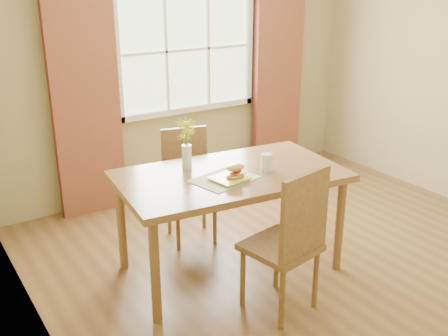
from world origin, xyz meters
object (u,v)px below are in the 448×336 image
at_px(flower_vase, 186,138).
at_px(chair_far, 188,179).
at_px(dining_table, 230,183).
at_px(croissant_sandwich, 235,172).
at_px(water_glass, 267,163).
at_px(chair_near, 292,237).

bearing_deg(flower_vase, chair_far, 60.44).
relative_size(dining_table, croissant_sandwich, 11.59).
bearing_deg(croissant_sandwich, water_glass, 12.52).
height_order(croissant_sandwich, flower_vase, flower_vase).
relative_size(chair_far, croissant_sandwich, 6.35).
relative_size(dining_table, flower_vase, 4.57).
bearing_deg(water_glass, chair_far, 106.50).
bearing_deg(flower_vase, water_glass, -36.61).
distance_m(water_glass, flower_vase, 0.64).
distance_m(croissant_sandwich, water_glass, 0.32).
xyz_separation_m(dining_table, croissant_sandwich, (-0.06, -0.15, 0.16)).
height_order(chair_near, croissant_sandwich, chair_near).
distance_m(dining_table, chair_near, 0.73).
height_order(chair_near, flower_vase, flower_vase).
relative_size(croissant_sandwich, water_glass, 1.16).
relative_size(chair_near, croissant_sandwich, 6.95).
distance_m(dining_table, croissant_sandwich, 0.22).
relative_size(croissant_sandwich, flower_vase, 0.39).
distance_m(chair_far, flower_vase, 0.74).
xyz_separation_m(chair_near, chair_far, (0.00, 1.41, -0.05)).
height_order(dining_table, chair_near, chair_near).
bearing_deg(chair_near, dining_table, 80.99).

